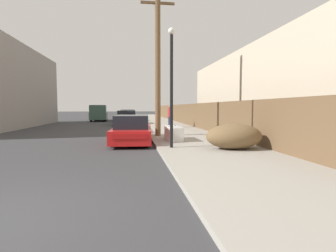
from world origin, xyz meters
name	(u,v)px	position (x,y,z in m)	size (l,w,h in m)	color
sidewalk_curb	(160,123)	(5.30, 23.50, 0.06)	(4.20, 63.00, 0.12)	#9E998E
discarded_fridge	(173,133)	(4.19, 8.39, 0.44)	(0.64, 1.80, 0.67)	silver
parked_sports_car_red	(133,130)	(2.29, 8.69, 0.58)	(2.01, 4.82, 1.30)	red
car_parked_mid	(127,118)	(1.82, 21.76, 0.64)	(1.92, 4.66, 1.37)	black
car_parked_far	(127,116)	(1.81, 27.84, 0.65)	(2.13, 4.67, 1.40)	gray
pickup_truck	(99,113)	(-1.65, 29.32, 0.97)	(2.27, 5.93, 1.94)	#385647
utility_pole	(158,61)	(3.67, 10.42, 4.14)	(1.80, 0.30, 7.81)	brown
street_lamp	(172,78)	(3.74, 6.12, 2.74)	(0.26, 0.26, 4.50)	black
brush_pile	(234,136)	(5.98, 5.45, 0.59)	(2.11, 1.36, 0.94)	brown
wooden_fence	(181,114)	(7.25, 22.33, 1.04)	(0.08, 45.14, 1.85)	brown
building_right_house	(292,92)	(11.63, 10.59, 2.55)	(6.00, 21.05, 5.11)	beige
pedestrian	(170,116)	(5.22, 16.25, 1.00)	(0.34, 0.34, 1.71)	#282D42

